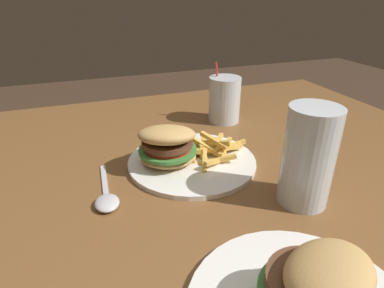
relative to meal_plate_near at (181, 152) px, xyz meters
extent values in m
cube|color=brown|center=(-0.07, 0.19, -0.05)|extent=(1.22, 1.36, 0.03)
cylinder|color=brown|center=(-0.62, -0.42, -0.43)|extent=(0.06, 0.06, 0.73)
cylinder|color=brown|center=(0.47, -0.42, -0.43)|extent=(0.06, 0.06, 0.73)
cylinder|color=white|center=(-0.02, 0.00, -0.03)|extent=(0.27, 0.27, 0.01)
ellipsoid|color=tan|center=(0.03, 0.00, -0.01)|extent=(0.14, 0.13, 0.03)
cylinder|color=#428438|center=(0.03, 0.00, 0.01)|extent=(0.15, 0.15, 0.01)
cylinder|color=red|center=(0.03, 0.00, 0.02)|extent=(0.12, 0.12, 0.01)
cylinder|color=brown|center=(0.03, 0.00, 0.03)|extent=(0.13, 0.13, 0.01)
ellipsoid|color=tan|center=(0.03, 0.01, 0.05)|extent=(0.14, 0.13, 0.05)
cube|color=gold|center=(-0.05, -0.03, -0.02)|extent=(0.04, 0.07, 0.03)
cube|color=gold|center=(-0.04, -0.02, -0.02)|extent=(0.04, 0.07, 0.02)
cube|color=gold|center=(-0.11, 0.00, -0.01)|extent=(0.07, 0.04, 0.02)
cube|color=gold|center=(-0.06, 0.00, 0.00)|extent=(0.06, 0.07, 0.03)
cube|color=gold|center=(-0.08, 0.00, 0.00)|extent=(0.06, 0.02, 0.03)
cube|color=gold|center=(-0.07, 0.03, -0.02)|extent=(0.08, 0.03, 0.03)
cube|color=gold|center=(-0.08, 0.00, 0.01)|extent=(0.04, 0.07, 0.02)
cube|color=gold|center=(-0.07, 0.04, -0.01)|extent=(0.08, 0.05, 0.03)
cube|color=gold|center=(-0.08, 0.00, -0.01)|extent=(0.04, 0.05, 0.01)
cube|color=gold|center=(-0.10, 0.00, -0.01)|extent=(0.06, 0.07, 0.01)
cube|color=gold|center=(-0.13, -0.02, -0.02)|extent=(0.07, 0.01, 0.02)
cube|color=gold|center=(-0.07, -0.01, -0.01)|extent=(0.06, 0.01, 0.02)
cube|color=gold|center=(-0.11, 0.00, -0.01)|extent=(0.07, 0.03, 0.02)
cube|color=gold|center=(-0.06, -0.03, 0.00)|extent=(0.03, 0.07, 0.03)
cube|color=gold|center=(-0.10, -0.04, -0.01)|extent=(0.06, 0.06, 0.02)
cube|color=gold|center=(-0.11, -0.01, -0.01)|extent=(0.07, 0.03, 0.01)
cube|color=gold|center=(-0.08, 0.00, 0.01)|extent=(0.06, 0.07, 0.03)
cube|color=gold|center=(-0.07, -0.06, -0.02)|extent=(0.07, 0.02, 0.02)
cube|color=gold|center=(-0.08, -0.06, -0.02)|extent=(0.06, 0.03, 0.01)
cube|color=gold|center=(-0.07, 0.00, -0.01)|extent=(0.07, 0.02, 0.01)
cube|color=gold|center=(-0.05, 0.00, -0.01)|extent=(0.01, 0.09, 0.02)
cube|color=gold|center=(-0.04, 0.02, -0.01)|extent=(0.04, 0.08, 0.03)
cylinder|color=silver|center=(-0.16, 0.19, 0.06)|extent=(0.09, 0.09, 0.17)
cylinder|color=#C67F23|center=(-0.16, 0.19, 0.05)|extent=(0.08, 0.08, 0.16)
cylinder|color=silver|center=(-0.19, -0.20, 0.03)|extent=(0.09, 0.09, 0.12)
cylinder|color=yellow|center=(-0.19, -0.20, 0.01)|extent=(0.08, 0.08, 0.09)
cylinder|color=red|center=(-0.18, -0.22, 0.05)|extent=(0.03, 0.02, 0.16)
ellipsoid|color=silver|center=(0.16, 0.09, -0.02)|extent=(0.04, 0.05, 0.01)
cube|color=silver|center=(0.16, 0.01, -0.03)|extent=(0.02, 0.12, 0.00)
cylinder|color=brown|center=(-0.02, 0.38, 0.03)|extent=(0.14, 0.14, 0.01)
ellipsoid|color=tan|center=(-0.03, 0.39, 0.05)|extent=(0.14, 0.14, 0.05)
camera|label=1|loc=(0.18, 0.56, 0.31)|focal=30.00mm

